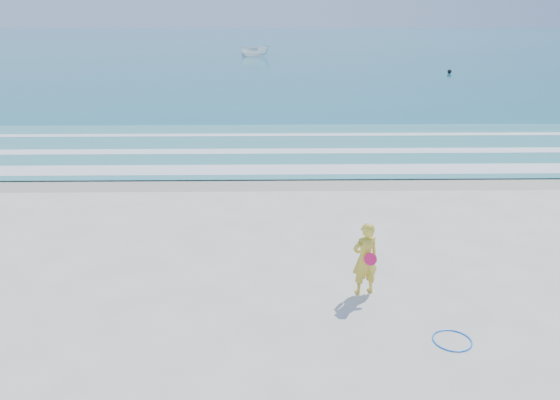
{
  "coord_description": "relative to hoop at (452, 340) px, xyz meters",
  "views": [
    {
      "loc": [
        0.21,
        -9.74,
        5.76
      ],
      "look_at": [
        0.45,
        4.0,
        1.0
      ],
      "focal_mm": 35.0,
      "sensor_mm": 36.0,
      "label": 1
    }
  ],
  "objects": [
    {
      "name": "buoy",
      "position": [
        14.03,
        45.14,
        0.23
      ],
      "size": [
        0.4,
        0.4,
        0.4
      ],
      "primitive_type": "sphere",
      "color": "black",
      "rests_on": "ocean"
    },
    {
      "name": "boat",
      "position": [
        -5.43,
        66.59,
        0.79
      ],
      "size": [
        4.03,
        1.75,
        1.52
      ],
      "primitive_type": "imported",
      "rotation": [
        0.0,
        0.0,
        1.64
      ],
      "color": "white",
      "rests_on": "ocean"
    },
    {
      "name": "ground",
      "position": [
        -3.54,
        1.13,
        -0.01
      ],
      "size": [
        400.0,
        400.0,
        0.0
      ],
      "primitive_type": "plane",
      "color": "silver",
      "rests_on": "ground"
    },
    {
      "name": "hoop",
      "position": [
        0.0,
        0.0,
        0.0
      ],
      "size": [
        0.93,
        0.93,
        0.03
      ],
      "primitive_type": "torus",
      "rotation": [
        0.0,
        0.0,
        0.36
      ],
      "color": "#0D73F9",
      "rests_on": "ground"
    },
    {
      "name": "shallow",
      "position": [
        -3.54,
        15.13,
        0.03
      ],
      "size": [
        400.0,
        10.0,
        0.01
      ],
      "primitive_type": "cube",
      "color": "#59B7AD",
      "rests_on": "ocean"
    },
    {
      "name": "wet_sand",
      "position": [
        -3.54,
        10.13,
        -0.01
      ],
      "size": [
        400.0,
        2.4,
        0.0
      ],
      "primitive_type": "cube",
      "color": "#B2A893",
      "rests_on": "ground"
    },
    {
      "name": "ocean",
      "position": [
        -3.54,
        106.13,
        0.01
      ],
      "size": [
        400.0,
        190.0,
        0.04
      ],
      "primitive_type": "cube",
      "color": "#19727F",
      "rests_on": "ground"
    },
    {
      "name": "woman",
      "position": [
        -1.35,
        1.86,
        0.79
      ],
      "size": [
        0.68,
        0.55,
        1.61
      ],
      "color": "gold",
      "rests_on": "ground"
    },
    {
      "name": "foam_far",
      "position": [
        -3.54,
        17.63,
        0.04
      ],
      "size": [
        400.0,
        0.6,
        0.01
      ],
      "primitive_type": "cube",
      "color": "white",
      "rests_on": "shallow"
    },
    {
      "name": "foam_mid",
      "position": [
        -3.54,
        14.33,
        0.04
      ],
      "size": [
        400.0,
        0.9,
        0.01
      ],
      "primitive_type": "cube",
      "color": "white",
      "rests_on": "shallow"
    },
    {
      "name": "foam_near",
      "position": [
        -3.54,
        11.43,
        0.04
      ],
      "size": [
        400.0,
        1.4,
        0.01
      ],
      "primitive_type": "cube",
      "color": "white",
      "rests_on": "shallow"
    }
  ]
}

